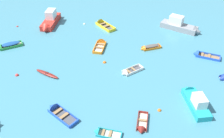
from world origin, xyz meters
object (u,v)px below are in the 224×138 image
Objects in this scene: mooring_buoy_far_field at (104,63)px; motor_launch_red_foreground_center at (50,21)px; rowboat_turquoise_cluster_outer at (101,133)px; rowboat_blue_outer_left at (56,110)px; mooring_buoy_central at (17,27)px; rowboat_white_far_left at (128,72)px; rowboat_orange_far_right at (101,44)px; rowboat_blue_far_back at (200,55)px; rowboat_green_back_row_left at (6,46)px; rowboat_maroon_distant_center at (142,127)px; motor_launch_turquoise_back_row_right at (195,100)px; rowboat_yellow_near_left at (102,24)px; rowboat_orange_center at (148,47)px; kayak_maroon_midfield_right at (47,74)px; mooring_buoy_between_boats_right at (159,110)px; motor_launch_grey_midfield_left at (181,26)px; mooring_buoy_outer_edge at (17,75)px; mooring_buoy_between_boats_left at (84,24)px.

motor_launch_red_foreground_center is at bearing 126.65° from mooring_buoy_far_field.
rowboat_turquoise_cluster_outer is 5.67m from rowboat_blue_outer_left.
mooring_buoy_central is at bearing 141.01° from mooring_buoy_far_field.
rowboat_blue_outer_left reaches higher than rowboat_turquoise_cluster_outer.
rowboat_orange_far_right is at bearing 113.42° from rowboat_white_far_left.
rowboat_green_back_row_left is at bearing 172.05° from rowboat_blue_far_back.
rowboat_maroon_distant_center is at bearing -129.85° from rowboat_blue_far_back.
motor_launch_turquoise_back_row_right is 1.35× the size of rowboat_blue_far_back.
motor_launch_red_foreground_center is (5.48, 7.30, 0.46)m from rowboat_green_back_row_left.
rowboat_yellow_near_left is (5.37, 20.49, 0.05)m from rowboat_blue_outer_left.
rowboat_blue_far_back reaches higher than rowboat_orange_center.
mooring_buoy_far_field reaches higher than mooring_buoy_central.
rowboat_green_back_row_left is 9.14m from motor_launch_red_foreground_center.
kayak_maroon_midfield_right is at bearing -62.80° from mooring_buoy_central.
rowboat_yellow_near_left is 21.76m from mooring_buoy_between_boats_right.
kayak_maroon_midfield_right is at bearing 138.86° from rowboat_maroon_distant_center.
rowboat_maroon_distant_center is at bearing -52.63° from mooring_buoy_central.
motor_launch_grey_midfield_left is (22.29, -3.30, -0.01)m from motor_launch_red_foreground_center.
mooring_buoy_outer_edge is at bearing 156.82° from mooring_buoy_between_boats_right.
motor_launch_grey_midfield_left is at bearing 8.21° from rowboat_green_back_row_left.
rowboat_white_far_left is 18.94m from rowboat_green_back_row_left.
rowboat_white_far_left is (3.23, -7.45, -0.02)m from rowboat_orange_far_right.
rowboat_white_far_left is at bearing -78.22° from rowboat_yellow_near_left.
rowboat_blue_outer_left is 0.92× the size of rowboat_orange_far_right.
motor_launch_red_foreground_center is 14.52m from mooring_buoy_outer_edge.
mooring_buoy_outer_edge is (-3.84, 0.13, -0.17)m from kayak_maroon_midfield_right.
rowboat_blue_outer_left reaches higher than rowboat_maroon_distant_center.
rowboat_white_far_left is 8.32× the size of mooring_buoy_between_boats_left.
rowboat_turquoise_cluster_outer is at bearing -116.04° from rowboat_orange_center.
rowboat_maroon_distant_center is (4.02, 0.40, 0.03)m from rowboat_turquoise_cluster_outer.
rowboat_green_back_row_left is (-14.19, 0.00, 0.11)m from rowboat_orange_far_right.
mooring_buoy_between_boats_right reaches higher than mooring_buoy_between_boats_left.
rowboat_orange_far_right is at bearing -92.16° from rowboat_yellow_near_left.
kayak_maroon_midfield_right is 0.86× the size of rowboat_blue_far_back.
motor_launch_turquoise_back_row_right is 11.17× the size of mooring_buoy_far_field.
motor_launch_red_foreground_center is 18.10m from rowboat_orange_center.
rowboat_orange_far_right is 8.11m from rowboat_white_far_left.
rowboat_maroon_distant_center is at bearing -41.14° from kayak_maroon_midfield_right.
rowboat_yellow_near_left is 0.70× the size of motor_launch_grey_midfield_left.
rowboat_green_back_row_left is (-14.44, -6.80, 0.07)m from rowboat_yellow_near_left.
mooring_buoy_outer_edge is at bearing 162.87° from motor_launch_turquoise_back_row_right.
rowboat_orange_center is 7.39m from mooring_buoy_far_field.
rowboat_green_back_row_left is at bearing 114.94° from mooring_buoy_outer_edge.
mooring_buoy_outer_edge is (-11.17, -13.83, -0.22)m from rowboat_yellow_near_left.
rowboat_blue_outer_left is 0.81× the size of rowboat_yellow_near_left.
rowboat_white_far_left is 7.28m from mooring_buoy_between_boats_right.
rowboat_white_far_left is 9.01m from motor_launch_turquoise_back_row_right.
mooring_buoy_between_boats_left is at bearing 168.66° from motor_launch_grey_midfield_left.
motor_launch_red_foreground_center reaches higher than rowboat_orange_center.
rowboat_orange_far_right is 1.22× the size of rowboat_white_far_left.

